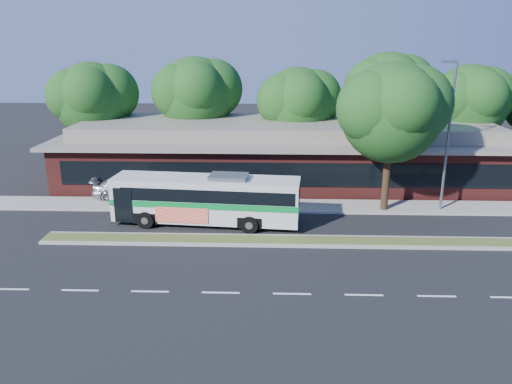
% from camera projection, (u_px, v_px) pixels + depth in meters
% --- Properties ---
extents(ground, '(120.00, 120.00, 0.00)m').
position_uv_depth(ground, '(289.00, 247.00, 25.66)').
color(ground, black).
rests_on(ground, ground).
extents(median_strip, '(26.00, 1.10, 0.15)m').
position_uv_depth(median_strip, '(288.00, 241.00, 26.21)').
color(median_strip, '#485725').
rests_on(median_strip, ground).
extents(sidewalk, '(44.00, 2.60, 0.12)m').
position_uv_depth(sidewalk, '(286.00, 206.00, 31.76)').
color(sidewalk, gray).
rests_on(sidewalk, ground).
extents(parking_lot, '(14.00, 12.00, 0.01)m').
position_uv_depth(parking_lot, '(34.00, 188.00, 35.80)').
color(parking_lot, black).
rests_on(parking_lot, ground).
extents(plaza_building, '(33.20, 11.20, 4.45)m').
position_uv_depth(plaza_building, '(284.00, 152.00, 37.45)').
color(plaza_building, '#551D1A').
rests_on(plaza_building, ground).
extents(lamp_post, '(0.93, 0.18, 9.07)m').
position_uv_depth(lamp_post, '(448.00, 133.00, 29.65)').
color(lamp_post, slate).
rests_on(lamp_post, ground).
extents(tree_bg_a, '(6.47, 5.80, 8.63)m').
position_uv_depth(tree_bg_a, '(98.00, 98.00, 38.89)').
color(tree_bg_a, black).
rests_on(tree_bg_a, ground).
extents(tree_bg_b, '(6.69, 6.00, 9.00)m').
position_uv_depth(tree_bg_b, '(201.00, 93.00, 39.51)').
color(tree_bg_b, black).
rests_on(tree_bg_b, ground).
extents(tree_bg_c, '(6.24, 5.60, 8.26)m').
position_uv_depth(tree_bg_c, '(303.00, 102.00, 38.44)').
color(tree_bg_c, black).
rests_on(tree_bg_c, ground).
extents(tree_bg_d, '(6.91, 6.20, 9.37)m').
position_uv_depth(tree_bg_d, '(392.00, 90.00, 38.94)').
color(tree_bg_d, black).
rests_on(tree_bg_d, ground).
extents(tree_bg_e, '(6.47, 5.80, 8.50)m').
position_uv_depth(tree_bg_e, '(474.00, 101.00, 37.98)').
color(tree_bg_e, black).
rests_on(tree_bg_e, ground).
extents(transit_bus, '(10.81, 3.27, 2.99)m').
position_uv_depth(transit_bus, '(207.00, 196.00, 28.35)').
color(transit_bus, beige).
rests_on(transit_bus, ground).
extents(sedan, '(5.19, 2.22, 1.49)m').
position_uv_depth(sedan, '(132.00, 188.00, 33.23)').
color(sedan, '#BABCC1').
rests_on(sedan, ground).
extents(sidewalk_tree, '(6.63, 5.95, 9.06)m').
position_uv_depth(sidewalk_tree, '(398.00, 110.00, 29.35)').
color(sidewalk_tree, black).
rests_on(sidewalk_tree, ground).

